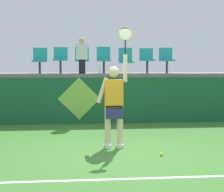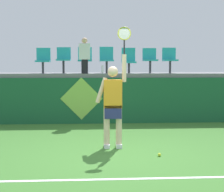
# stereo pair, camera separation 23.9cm
# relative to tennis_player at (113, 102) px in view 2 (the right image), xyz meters

# --- Properties ---
(ground_plane) EXTENTS (40.00, 40.00, 0.00)m
(ground_plane) POSITION_rel_tennis_player_xyz_m (0.05, -0.59, -0.97)
(ground_plane) COLOR #3D752D
(court_back_wall) EXTENTS (12.11, 0.20, 1.39)m
(court_back_wall) POSITION_rel_tennis_player_xyz_m (0.05, 3.19, -0.28)
(court_back_wall) COLOR #195633
(court_back_wall) RESTS_ON ground_plane
(spectator_platform) EXTENTS (12.11, 2.90, 0.12)m
(spectator_platform) POSITION_rel_tennis_player_xyz_m (0.05, 4.59, 0.48)
(spectator_platform) COLOR slate
(spectator_platform) RESTS_ON court_back_wall
(court_baseline_stripe) EXTENTS (10.90, 0.08, 0.01)m
(court_baseline_stripe) POSITION_rel_tennis_player_xyz_m (0.05, -2.07, -0.97)
(court_baseline_stripe) COLOR white
(court_baseline_stripe) RESTS_ON ground_plane
(tennis_player) EXTENTS (0.75, 0.26, 2.55)m
(tennis_player) POSITION_rel_tennis_player_xyz_m (0.00, 0.00, 0.00)
(tennis_player) COLOR white
(tennis_player) RESTS_ON ground_plane
(tennis_ball) EXTENTS (0.07, 0.07, 0.07)m
(tennis_ball) POSITION_rel_tennis_player_xyz_m (0.84, -0.78, -0.94)
(tennis_ball) COLOR #D1E533
(tennis_ball) RESTS_ON ground_plane
(water_bottle) EXTENTS (0.07, 0.07, 0.25)m
(water_bottle) POSITION_rel_tennis_player_xyz_m (-0.12, 3.27, 0.66)
(water_bottle) COLOR white
(water_bottle) RESTS_ON spectator_platform
(stadium_chair_0) EXTENTS (0.44, 0.42, 0.81)m
(stadium_chair_0) POSITION_rel_tennis_player_xyz_m (-1.97, 3.79, 0.99)
(stadium_chair_0) COLOR #38383D
(stadium_chair_0) RESTS_ON spectator_platform
(stadium_chair_1) EXTENTS (0.44, 0.42, 0.83)m
(stadium_chair_1) POSITION_rel_tennis_player_xyz_m (-1.33, 3.79, 1.02)
(stadium_chair_1) COLOR #38383D
(stadium_chair_1) RESTS_ON spectator_platform
(stadium_chair_2) EXTENTS (0.44, 0.42, 0.83)m
(stadium_chair_2) POSITION_rel_tennis_player_xyz_m (-0.65, 3.79, 1.01)
(stadium_chair_2) COLOR #38383D
(stadium_chair_2) RESTS_ON spectator_platform
(stadium_chair_3) EXTENTS (0.44, 0.42, 0.85)m
(stadium_chair_3) POSITION_rel_tennis_player_xyz_m (0.03, 3.79, 1.01)
(stadium_chair_3) COLOR #38383D
(stadium_chair_3) RESTS_ON spectator_platform
(stadium_chair_4) EXTENTS (0.44, 0.42, 0.82)m
(stadium_chair_4) POSITION_rel_tennis_player_xyz_m (0.75, 3.79, 0.97)
(stadium_chair_4) COLOR #38383D
(stadium_chair_4) RESTS_ON spectator_platform
(stadium_chair_5) EXTENTS (0.44, 0.42, 0.81)m
(stadium_chair_5) POSITION_rel_tennis_player_xyz_m (1.43, 3.78, 1.01)
(stadium_chair_5) COLOR #38383D
(stadium_chair_5) RESTS_ON spectator_platform
(stadium_chair_6) EXTENTS (0.44, 0.42, 0.83)m
(stadium_chair_6) POSITION_rel_tennis_player_xyz_m (2.07, 3.79, 1.01)
(stadium_chair_6) COLOR #38383D
(stadium_chair_6) RESTS_ON spectator_platform
(spectator_0) EXTENTS (0.34, 0.20, 1.09)m
(spectator_0) POSITION_rel_tennis_player_xyz_m (-0.65, 3.33, 1.10)
(spectator_0) COLOR black
(spectator_0) RESTS_ON spectator_platform
(wall_signage_mount) EXTENTS (1.27, 0.01, 1.40)m
(wall_signage_mount) POSITION_rel_tennis_player_xyz_m (-0.75, 3.08, -0.97)
(wall_signage_mount) COLOR #195633
(wall_signage_mount) RESTS_ON ground_plane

